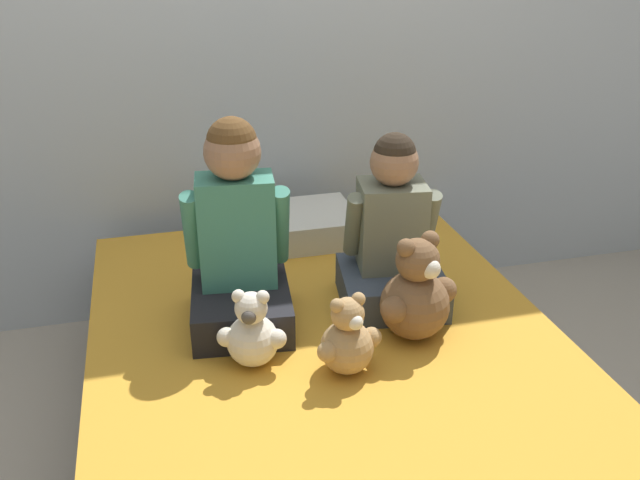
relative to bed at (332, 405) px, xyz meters
The scene contains 9 objects.
ground_plane 0.21m from the bed, ahead, with size 14.00×14.00×0.00m, color #B2A899.
wall_behind_bed 1.51m from the bed, 90.00° to the left, with size 8.00×0.06×2.50m.
bed is the anchor object (origin of this frame).
child_on_left 0.58m from the bed, 135.68° to the left, with size 0.34×0.38×0.64m.
child_on_right 0.56m from the bed, 41.03° to the left, with size 0.37×0.35×0.56m.
teddy_bear_held_by_left_child 0.40m from the bed, behind, with size 0.19×0.15×0.23m.
teddy_bear_held_by_right_child 0.44m from the bed, ahead, with size 0.26×0.21×0.33m.
teddy_bear_between_children 0.34m from the bed, 86.37° to the right, with size 0.19×0.15×0.24m.
pillow_at_headboard 0.80m from the bed, 90.00° to the left, with size 0.58×0.34×0.11m.
Camera 1 is at (-0.45, -1.60, 1.57)m, focal length 38.00 mm.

